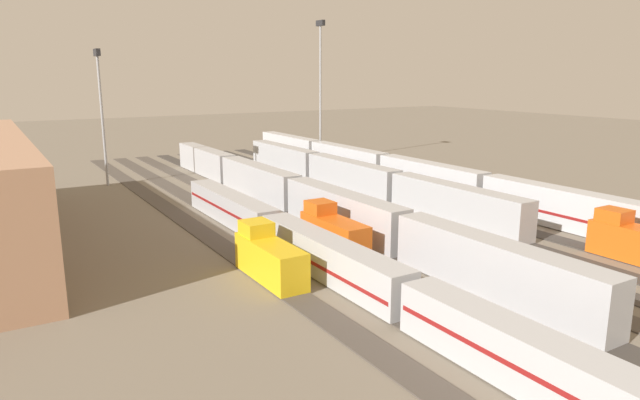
% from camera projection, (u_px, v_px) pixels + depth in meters
% --- Properties ---
extents(ground_plane, '(400.00, 400.00, 0.00)m').
position_uv_depth(ground_plane, '(338.00, 213.00, 79.95)').
color(ground_plane, '#756B5B').
extents(track_bed_0, '(140.00, 2.80, 0.12)m').
position_uv_depth(track_bed_0, '(443.00, 197.00, 90.05)').
color(track_bed_0, '#4C443D').
rests_on(track_bed_0, ground_plane).
extents(track_bed_1, '(140.00, 2.80, 0.12)m').
position_uv_depth(track_bed_1, '(419.00, 201.00, 87.52)').
color(track_bed_1, '#3D3833').
rests_on(track_bed_1, ground_plane).
extents(track_bed_2, '(140.00, 2.80, 0.12)m').
position_uv_depth(track_bed_2, '(394.00, 204.00, 84.99)').
color(track_bed_2, '#3D3833').
rests_on(track_bed_2, ground_plane).
extents(track_bed_3, '(140.00, 2.80, 0.12)m').
position_uv_depth(track_bed_3, '(367.00, 208.00, 82.47)').
color(track_bed_3, '#3D3833').
rests_on(track_bed_3, ground_plane).
extents(track_bed_4, '(140.00, 2.80, 0.12)m').
position_uv_depth(track_bed_4, '(338.00, 213.00, 79.94)').
color(track_bed_4, '#4C443D').
rests_on(track_bed_4, ground_plane).
extents(track_bed_5, '(140.00, 2.80, 0.12)m').
position_uv_depth(track_bed_5, '(308.00, 217.00, 77.41)').
color(track_bed_5, '#3D3833').
rests_on(track_bed_5, ground_plane).
extents(track_bed_6, '(140.00, 2.80, 0.12)m').
position_uv_depth(track_bed_6, '(275.00, 222.00, 74.89)').
color(track_bed_6, '#4C443D').
rests_on(track_bed_6, ground_plane).
extents(track_bed_7, '(140.00, 2.80, 0.12)m').
position_uv_depth(track_bed_7, '(240.00, 227.00, 72.36)').
color(track_bed_7, '#4C443D').
rests_on(track_bed_7, ground_plane).
extents(track_bed_8, '(140.00, 2.80, 0.12)m').
position_uv_depth(track_bed_8, '(203.00, 233.00, 69.83)').
color(track_bed_8, '#4C443D').
rests_on(track_bed_8, ground_plane).
extents(train_on_track_2, '(71.40, 3.00, 5.00)m').
position_uv_depth(train_on_track_2, '(351.00, 176.00, 93.95)').
color(train_on_track_2, '#B7BABF').
rests_on(train_on_track_2, ground_plane).
extents(train_on_track_0, '(119.80, 3.06, 5.00)m').
position_uv_depth(train_on_track_0, '(430.00, 178.00, 92.24)').
color(train_on_track_0, silver).
rests_on(train_on_track_0, ground_plane).
extents(train_on_track_5, '(95.60, 3.00, 5.00)m').
position_uv_depth(train_on_track_5, '(295.00, 194.00, 79.75)').
color(train_on_track_5, '#B7BABF').
rests_on(train_on_track_5, ground_plane).
extents(train_on_track_1, '(10.00, 3.00, 5.00)m').
position_uv_depth(train_on_track_1, '(637.00, 242.00, 58.75)').
color(train_on_track_1, '#D85914').
rests_on(train_on_track_1, ground_plane).
extents(train_on_track_8, '(10.00, 3.00, 5.00)m').
position_uv_depth(train_on_track_8, '(269.00, 257.00, 53.76)').
color(train_on_track_8, gold).
rests_on(train_on_track_8, ground_plane).
extents(train_on_track_6, '(10.00, 3.00, 5.00)m').
position_uv_depth(train_on_track_6, '(333.00, 232.00, 62.47)').
color(train_on_track_6, '#D85914').
rests_on(train_on_track_6, ground_plane).
extents(train_on_track_7, '(71.40, 3.06, 3.80)m').
position_uv_depth(train_on_track_7, '(329.00, 258.00, 54.08)').
color(train_on_track_7, '#B7BABF').
rests_on(train_on_track_7, ground_plane).
extents(light_mast_0, '(2.80, 0.70, 30.54)m').
position_uv_depth(light_mast_0, '(320.00, 74.00, 124.14)').
color(light_mast_0, '#9EA0A5').
rests_on(light_mast_0, ground_plane).
extents(light_mast_1, '(2.80, 0.70, 23.36)m').
position_uv_depth(light_mast_1, '(101.00, 98.00, 96.42)').
color(light_mast_1, '#9EA0A5').
rests_on(light_mast_1, ground_plane).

